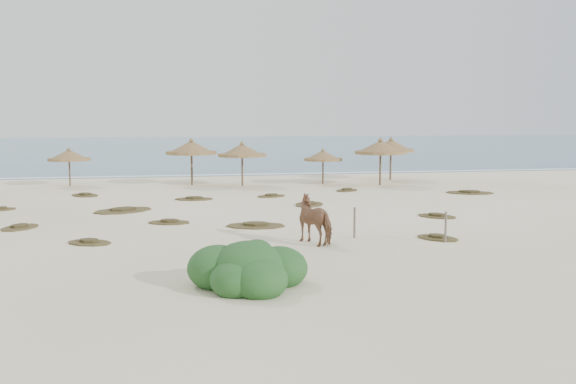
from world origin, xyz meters
name	(u,v)px	position (x,y,z in m)	size (l,w,h in m)	color
ground	(268,233)	(0.00, 0.00, 0.00)	(160.00, 160.00, 0.00)	#F5EACA
ocean	(190,147)	(0.00, 75.00, 0.00)	(200.00, 100.00, 0.01)	#285D79
foam_line	(215,175)	(0.00, 26.00, 0.00)	(70.00, 0.60, 0.01)	white
palapa_1	(69,156)	(-10.12, 19.69, 2.02)	(3.46, 3.46, 2.60)	brown
palapa_2	(191,148)	(-2.15, 18.79, 2.48)	(4.27, 4.27, 3.19)	brown
palapa_3	(242,151)	(1.12, 17.64, 2.32)	(3.99, 3.99, 3.00)	brown
palapa_4	(323,156)	(6.64, 17.67, 1.92)	(3.34, 3.34, 2.47)	brown
palapa_5	(381,148)	(10.26, 16.31, 2.50)	(4.24, 4.24, 3.22)	brown
palapa_6	(391,146)	(12.24, 19.77, 2.45)	(3.98, 3.98, 3.15)	brown
horse	(317,219)	(1.41, -2.29, 0.87)	(0.94, 2.06, 1.74)	#936242
fence_post_near	(355,223)	(3.03, -1.61, 0.59)	(0.09, 0.09, 1.18)	#716355
fence_post_far	(446,227)	(6.04, -3.05, 0.57)	(0.08, 0.08, 1.13)	#716355
bush	(249,270)	(-1.81, -7.88, 0.48)	(3.29, 2.89, 1.47)	#275524
scrub_0	(20,227)	(-9.86, 3.08, 0.05)	(1.90, 2.19, 0.16)	brown
scrub_1	(123,210)	(-5.98, 7.26, 0.05)	(3.55, 3.23, 0.16)	brown
scrub_2	(169,222)	(-3.81, 3.22, 0.05)	(2.06, 1.61, 0.16)	brown
scrub_3	(309,204)	(3.40, 7.68, 0.05)	(2.23, 2.61, 0.16)	brown
scrub_4	(437,216)	(8.25, 2.64, 0.05)	(2.09, 2.21, 0.16)	brown
scrub_5	(470,192)	(14.04, 10.92, 0.05)	(3.27, 2.67, 0.16)	brown
scrub_6	(85,195)	(-8.52, 14.00, 0.05)	(2.21, 2.43, 0.16)	brown
scrub_7	(271,196)	(2.05, 11.56, 0.05)	(2.11, 1.81, 0.16)	brown
scrub_9	(256,225)	(-0.26, 1.68, 0.05)	(2.76, 2.09, 0.16)	brown
scrub_10	(347,190)	(7.15, 13.54, 0.05)	(2.07, 2.06, 0.16)	brown
scrub_11	(89,242)	(-6.70, -0.79, 0.05)	(2.03, 1.82, 0.16)	brown
scrub_12	(437,238)	(6.05, -2.36, 0.05)	(1.83, 1.99, 0.16)	brown
scrub_13	(194,199)	(-2.38, 11.06, 0.05)	(2.27, 1.62, 0.16)	brown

